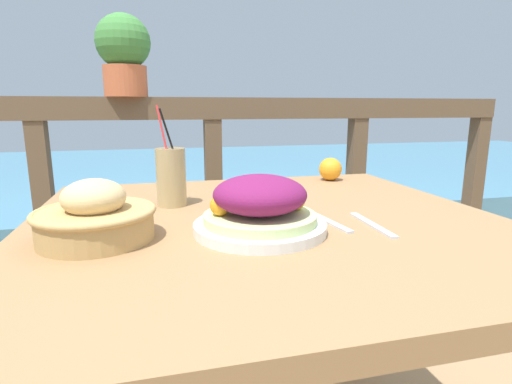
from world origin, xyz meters
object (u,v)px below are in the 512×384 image
drink_glass (171,177)px  potted_plant (124,52)px  bread_basket (95,217)px  salad_plate (260,208)px

drink_glass → potted_plant: size_ratio=0.79×
drink_glass → potted_plant: bearing=101.1°
drink_glass → bread_basket: drink_glass is taller
salad_plate → drink_glass: drink_glass is taller
salad_plate → drink_glass: bearing=120.8°
drink_glass → potted_plant: 0.81m
salad_plate → bread_basket: bearing=175.1°
bread_basket → potted_plant: size_ratio=0.70×
salad_plate → drink_glass: size_ratio=1.06×
bread_basket → potted_plant: potted_plant is taller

